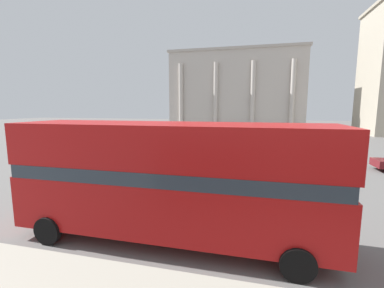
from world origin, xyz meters
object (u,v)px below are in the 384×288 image
(pedestrian_yellow, at_px, (227,143))
(pedestrian_red, at_px, (286,136))
(double_decker_bus, at_px, (170,177))
(traffic_light_near, at_px, (191,154))
(plaza_building_left, at_px, (237,91))
(traffic_light_mid, at_px, (193,144))
(pedestrian_grey, at_px, (297,142))
(car_silver, at_px, (255,147))
(pedestrian_olive, at_px, (250,148))

(pedestrian_yellow, relative_size, pedestrian_red, 0.89)
(double_decker_bus, height_order, traffic_light_near, double_decker_bus)
(plaza_building_left, xyz_separation_m, traffic_light_near, (1.43, -48.74, -6.03))
(plaza_building_left, xyz_separation_m, pedestrian_yellow, (1.58, -33.03, -7.53))
(traffic_light_mid, relative_size, pedestrian_yellow, 2.05)
(traffic_light_mid, xyz_separation_m, pedestrian_grey, (8.73, 12.43, -1.19))
(car_silver, bearing_deg, traffic_light_near, -126.33)
(double_decker_bus, xyz_separation_m, traffic_light_mid, (-1.47, 9.31, -0.15))
(pedestrian_yellow, height_order, pedestrian_red, pedestrian_red)
(traffic_light_mid, xyz_separation_m, pedestrian_yellow, (1.35, 10.32, -1.25))
(car_silver, height_order, pedestrian_red, pedestrian_red)
(plaza_building_left, relative_size, traffic_light_mid, 8.79)
(car_silver, relative_size, pedestrian_grey, 2.49)
(traffic_light_near, xyz_separation_m, pedestrian_red, (6.95, 23.34, -1.37))
(double_decker_bus, relative_size, pedestrian_red, 6.01)
(pedestrian_yellow, bearing_deg, traffic_light_mid, -6.45)
(double_decker_bus, distance_m, car_silver, 18.79)
(pedestrian_grey, bearing_deg, pedestrian_red, 50.66)
(double_decker_bus, xyz_separation_m, car_silver, (2.78, 18.51, -1.61))
(double_decker_bus, bearing_deg, car_silver, 82.13)
(pedestrian_yellow, bearing_deg, plaza_building_left, -176.26)
(traffic_light_near, distance_m, pedestrian_grey, 19.39)
(pedestrian_red, bearing_deg, pedestrian_olive, -147.16)
(double_decker_bus, distance_m, traffic_light_mid, 9.43)
(plaza_building_left, bearing_deg, traffic_light_mid, -89.70)
(pedestrian_yellow, distance_m, pedestrian_olive, 4.38)
(car_silver, xyz_separation_m, pedestrian_grey, (4.48, 3.24, 0.27))
(traffic_light_near, bearing_deg, pedestrian_olive, 77.71)
(pedestrian_yellow, height_order, pedestrian_olive, pedestrian_olive)
(pedestrian_red, bearing_deg, double_decker_bus, -139.93)
(traffic_light_near, distance_m, pedestrian_olive, 12.48)
(double_decker_bus, distance_m, pedestrian_yellow, 19.69)
(pedestrian_yellow, distance_m, pedestrian_red, 10.23)
(traffic_light_near, xyz_separation_m, traffic_light_mid, (-1.21, 5.38, -0.25))
(double_decker_bus, relative_size, plaza_building_left, 0.38)
(pedestrian_yellow, bearing_deg, pedestrian_red, 139.27)
(traffic_light_mid, height_order, car_silver, traffic_light_mid)
(traffic_light_mid, bearing_deg, plaza_building_left, 90.30)
(car_silver, xyz_separation_m, pedestrian_yellow, (-2.89, 1.13, 0.21))
(traffic_light_mid, bearing_deg, pedestrian_yellow, 82.55)
(pedestrian_grey, bearing_deg, traffic_light_near, -158.12)
(double_decker_bus, height_order, pedestrian_red, double_decker_bus)
(double_decker_bus, height_order, pedestrian_grey, double_decker_bus)
(double_decker_bus, xyz_separation_m, pedestrian_red, (6.69, 27.27, -1.26))
(traffic_light_near, xyz_separation_m, pedestrian_olive, (2.64, 12.11, -1.46))
(pedestrian_olive, bearing_deg, traffic_light_mid, 162.79)
(car_silver, height_order, pedestrian_olive, pedestrian_olive)
(traffic_light_near, distance_m, pedestrian_red, 24.39)
(pedestrian_yellow, height_order, pedestrian_grey, pedestrian_grey)
(plaza_building_left, xyz_separation_m, pedestrian_olive, (4.07, -36.63, -7.49))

